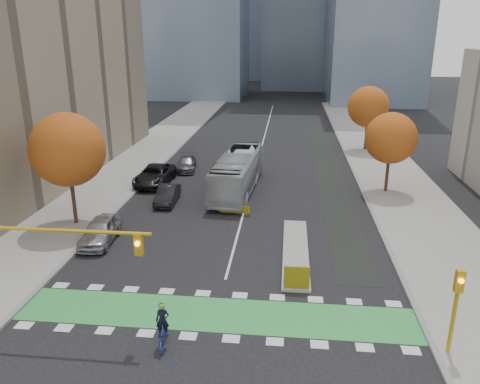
% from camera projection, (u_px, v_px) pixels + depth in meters
% --- Properties ---
extents(ground, '(300.00, 300.00, 0.00)m').
position_uv_depth(ground, '(211.00, 332.00, 21.86)').
color(ground, black).
rests_on(ground, ground).
extents(sidewalk_west, '(7.00, 120.00, 0.15)m').
position_uv_depth(sidewalk_west, '(99.00, 189.00, 42.04)').
color(sidewalk_west, gray).
rests_on(sidewalk_west, ground).
extents(sidewalk_east, '(7.00, 120.00, 0.15)m').
position_uv_depth(sidewalk_east, '(408.00, 199.00, 39.35)').
color(sidewalk_east, gray).
rests_on(sidewalk_east, ground).
extents(curb_west, '(0.30, 120.00, 0.16)m').
position_uv_depth(curb_west, '(137.00, 190.00, 41.69)').
color(curb_west, gray).
rests_on(curb_west, ground).
extents(curb_east, '(0.30, 120.00, 0.16)m').
position_uv_depth(curb_east, '(366.00, 198.00, 39.70)').
color(curb_east, gray).
rests_on(curb_east, ground).
extents(bike_crossing, '(20.00, 3.00, 0.01)m').
position_uv_depth(bike_crossing, '(216.00, 314.00, 23.27)').
color(bike_crossing, green).
rests_on(bike_crossing, ground).
extents(centre_line, '(0.15, 70.00, 0.01)m').
position_uv_depth(centre_line, '(262.00, 144.00, 59.58)').
color(centre_line, silver).
rests_on(centre_line, ground).
extents(bike_lane_paint, '(2.50, 50.00, 0.01)m').
position_uv_depth(bike_lane_paint, '(327.00, 167.00, 49.40)').
color(bike_lane_paint, black).
rests_on(bike_lane_paint, ground).
extents(median_island, '(1.60, 10.00, 0.16)m').
position_uv_depth(median_island, '(296.00, 251.00, 29.92)').
color(median_island, gray).
rests_on(median_island, ground).
extents(hazard_board, '(1.40, 0.12, 1.30)m').
position_uv_depth(hazard_board, '(297.00, 278.00, 25.17)').
color(hazard_board, yellow).
rests_on(hazard_board, median_island).
extents(tree_west, '(5.20, 5.20, 8.22)m').
position_uv_depth(tree_west, '(68.00, 150.00, 32.59)').
color(tree_west, '#332114').
rests_on(tree_west, ground).
extents(tree_east_near, '(4.40, 4.40, 7.08)m').
position_uv_depth(tree_east_near, '(391.00, 138.00, 39.86)').
color(tree_east_near, '#332114').
rests_on(tree_east_near, ground).
extents(tree_east_far, '(4.80, 4.80, 7.65)m').
position_uv_depth(tree_east_far, '(368.00, 107.00, 54.78)').
color(tree_east_far, '#332114').
rests_on(tree_east_far, ground).
extents(traffic_signal_west, '(8.53, 0.56, 5.20)m').
position_uv_depth(traffic_signal_west, '(32.00, 251.00, 20.88)').
color(traffic_signal_west, '#BF9914').
rests_on(traffic_signal_west, ground).
extents(traffic_signal_east, '(0.35, 0.43, 4.10)m').
position_uv_depth(traffic_signal_east, '(456.00, 300.00, 19.47)').
color(traffic_signal_east, '#BF9914').
rests_on(traffic_signal_east, ground).
extents(cyclist, '(0.86, 1.90, 2.13)m').
position_uv_depth(cyclist, '(163.00, 332.00, 20.71)').
color(cyclist, navy).
rests_on(cyclist, ground).
extents(bus, '(3.75, 12.44, 3.42)m').
position_uv_depth(bus, '(237.00, 173.00, 41.23)').
color(bus, '#A6AAAE').
rests_on(bus, ground).
extents(parked_car_a, '(2.23, 4.92, 1.64)m').
position_uv_depth(parked_car_a, '(100.00, 231.00, 31.18)').
color(parked_car_a, '#A3A3A9').
rests_on(parked_car_a, ground).
extents(parked_car_b, '(1.66, 4.35, 1.42)m').
position_uv_depth(parked_car_b, '(167.00, 195.00, 38.59)').
color(parked_car_b, black).
rests_on(parked_car_b, ground).
extents(parked_car_c, '(2.46, 4.85, 1.35)m').
position_uv_depth(parked_car_c, '(186.00, 164.00, 48.09)').
color(parked_car_c, '#4F4E54').
rests_on(parked_car_c, ground).
extents(parked_car_d, '(2.97, 6.22, 1.71)m').
position_uv_depth(parked_car_d, '(155.00, 175.00, 43.51)').
color(parked_car_d, black).
rests_on(parked_car_d, ground).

